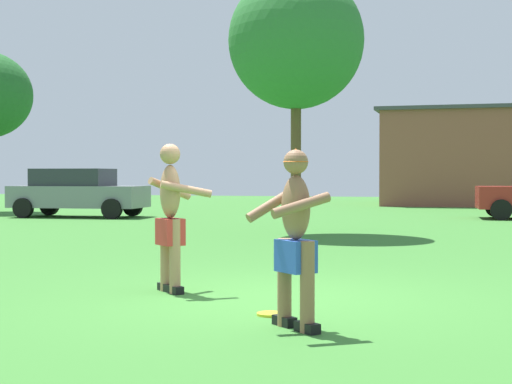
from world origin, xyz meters
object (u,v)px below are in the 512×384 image
object	(u,v)px
player_with_cap	(295,231)
tree_left_field	(296,41)
frisbee	(271,314)
player_in_red	(171,214)
car_gray_near_post	(78,192)

from	to	relation	value
player_with_cap	tree_left_field	world-z (taller)	tree_left_field
frisbee	player_with_cap	bearing A→B (deg)	-57.86
player_in_red	tree_left_field	distance (m)	9.77
player_with_cap	car_gray_near_post	bearing A→B (deg)	124.04
frisbee	tree_left_field	distance (m)	11.35
frisbee	tree_left_field	xyz separation A→B (m)	(-2.02, 10.24, 4.47)
player_in_red	tree_left_field	bearing A→B (deg)	93.19
car_gray_near_post	tree_left_field	size ratio (longest dim) A/B	0.72
player_with_cap	frisbee	size ratio (longest dim) A/B	5.88
tree_left_field	frisbee	bearing A→B (deg)	-78.86
player_in_red	frisbee	world-z (taller)	player_in_red
player_with_cap	frisbee	xyz separation A→B (m)	(-0.38, 0.61, -0.87)
frisbee	tree_left_field	world-z (taller)	tree_left_field
player_in_red	frisbee	xyz separation A→B (m)	(1.51, -1.15, -0.91)
player_in_red	car_gray_near_post	world-z (taller)	player_in_red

